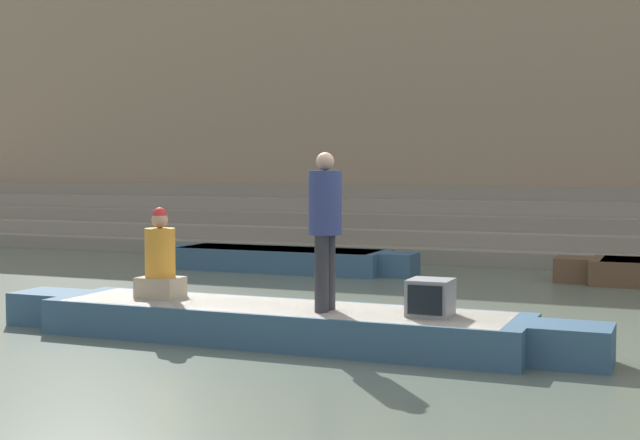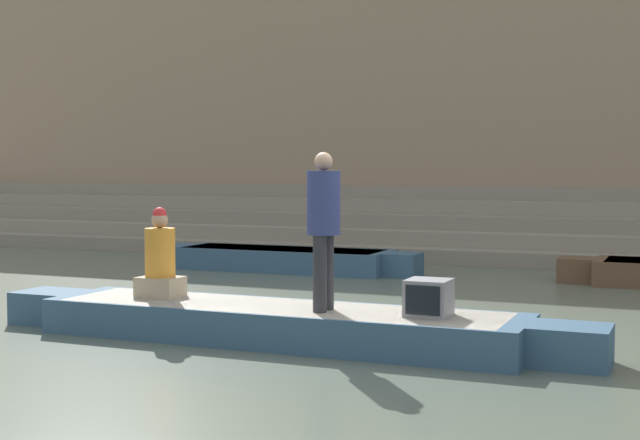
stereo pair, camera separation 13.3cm
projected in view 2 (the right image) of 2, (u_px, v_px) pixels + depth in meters
The scene contains 9 objects.
ground_plane at pixel (361, 333), 10.46m from camera, with size 120.00×120.00×0.00m, color #566051.
ghat_steps at pixel (514, 232), 19.18m from camera, with size 36.00×3.18×1.53m.
back_wall at pixel (530, 90), 20.61m from camera, with size 34.20×1.28×7.54m.
rowboat_main at pixel (278, 322), 9.96m from camera, with size 7.13×1.37×0.40m.
person_standing at pixel (323, 220), 9.55m from camera, with size 0.36×0.36×1.71m.
person_rowing at pixel (160, 262), 10.64m from camera, with size 0.51×0.40×1.08m.
tv_set at pixel (429, 298), 9.28m from camera, with size 0.44×0.45×0.38m.
moored_boat_distant at pixel (283, 259), 16.94m from camera, with size 5.38×1.25×0.42m.
mooring_post at pixel (328, 233), 18.12m from camera, with size 0.17×0.17×1.26m, color brown.
Camera 2 is at (3.59, -9.74, 1.93)m, focal length 50.00 mm.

